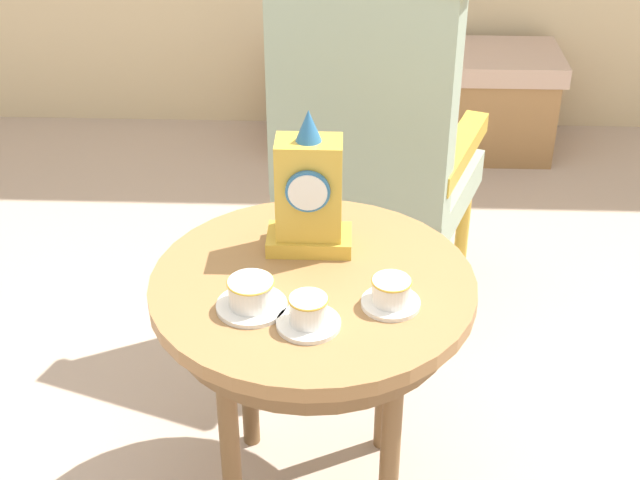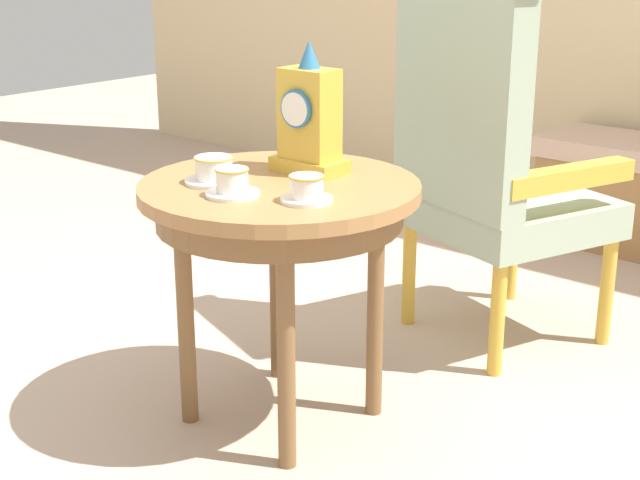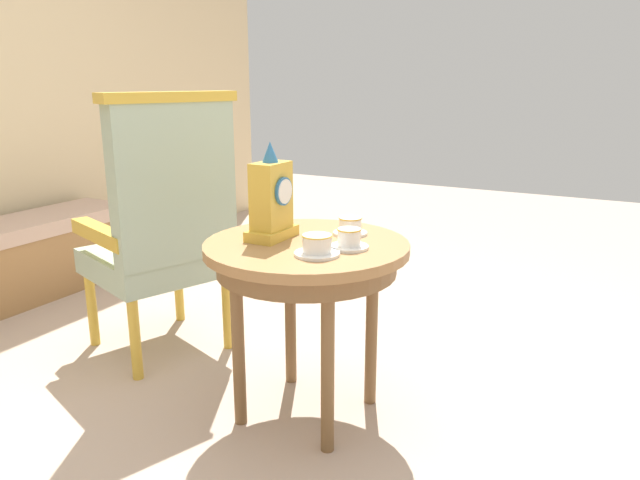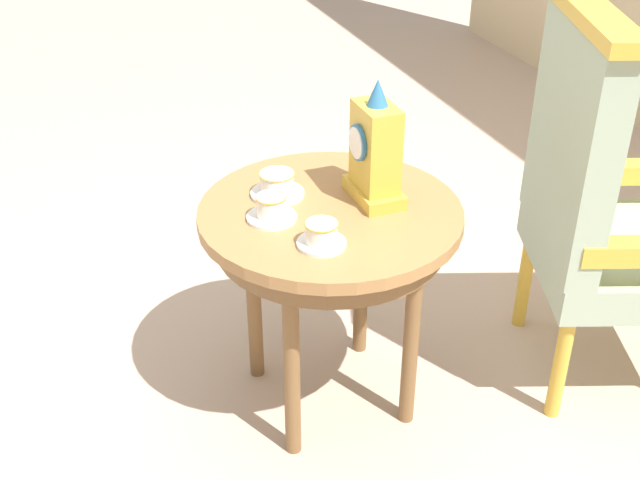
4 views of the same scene
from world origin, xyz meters
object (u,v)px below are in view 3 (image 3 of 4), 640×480
object	(u,v)px
teacup_left	(317,246)
window_bench	(30,257)
side_table	(307,264)
teacup_right	(349,240)
armchair	(164,224)
teacup_center	(350,227)
mantel_clock	(272,200)

from	to	relation	value
teacup_left	window_bench	world-z (taller)	teacup_left
side_table	window_bench	world-z (taller)	side_table
teacup_right	armchair	distance (m)	0.95
armchair	teacup_center	bearing A→B (deg)	-88.37
teacup_left	window_bench	size ratio (longest dim) A/B	0.12
teacup_center	window_bench	distance (m)	2.13
teacup_right	side_table	bearing A→B (deg)	89.50
teacup_right	window_bench	distance (m)	2.22
side_table	mantel_clock	world-z (taller)	mantel_clock
teacup_left	armchair	world-z (taller)	armchair
side_table	mantel_clock	xyz separation A→B (m)	(-0.01, 0.13, 0.21)
mantel_clock	window_bench	bearing A→B (deg)	79.01
teacup_right	teacup_center	distance (m)	0.18
mantel_clock	armchair	size ratio (longest dim) A/B	0.29
mantel_clock	armchair	distance (m)	0.69
side_table	teacup_center	distance (m)	0.21
teacup_left	mantel_clock	xyz separation A→B (m)	(0.11, 0.24, 0.10)
mantel_clock	teacup_center	bearing A→B (deg)	-50.64
teacup_center	mantel_clock	size ratio (longest dim) A/B	0.36
teacup_left	teacup_center	distance (m)	0.29
teacup_right	teacup_center	size ratio (longest dim) A/B	1.06
side_table	teacup_center	world-z (taller)	teacup_center
mantel_clock	armchair	bearing A→B (deg)	76.63
teacup_right	mantel_clock	world-z (taller)	mantel_clock
teacup_center	window_bench	bearing A→B (deg)	84.95
teacup_left	armchair	size ratio (longest dim) A/B	0.13
side_table	teacup_center	xyz separation A→B (m)	(0.16, -0.09, 0.11)
mantel_clock	teacup_left	bearing A→B (deg)	-114.35
side_table	armchair	distance (m)	0.79
teacup_right	teacup_center	bearing A→B (deg)	24.33
window_bench	teacup_left	bearing A→B (deg)	-102.59
side_table	window_bench	bearing A→B (deg)	80.08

